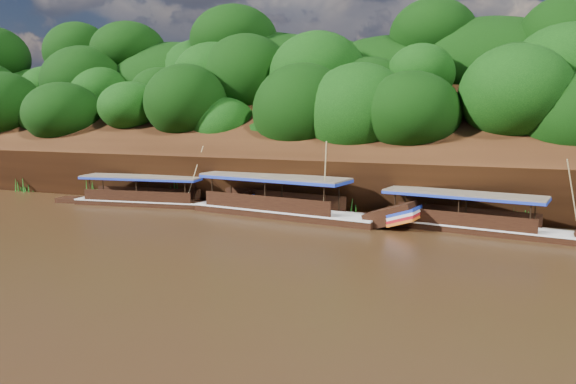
{
  "coord_description": "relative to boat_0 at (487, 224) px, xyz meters",
  "views": [
    {
      "loc": [
        11.49,
        -26.94,
        7.02
      ],
      "look_at": [
        -1.95,
        7.0,
        1.73
      ],
      "focal_mm": 35.0,
      "sensor_mm": 36.0,
      "label": 1
    }
  ],
  "objects": [
    {
      "name": "boat_1",
      "position": [
        -12.04,
        0.3,
        0.1
      ],
      "size": [
        15.86,
        4.49,
        5.69
      ],
      "rotation": [
        0.0,
        0.0,
        -0.14
      ],
      "color": "black",
      "rests_on": "ground"
    },
    {
      "name": "boat_2",
      "position": [
        -23.01,
        1.0,
        -0.01
      ],
      "size": [
        14.1,
        3.71,
        4.91
      ],
      "rotation": [
        0.0,
        0.0,
        0.14
      ],
      "color": "black",
      "rests_on": "ground"
    },
    {
      "name": "reeds",
      "position": [
        -14.11,
        2.61,
        0.39
      ],
      "size": [
        50.04,
        2.2,
        2.12
      ],
      "color": "#216E1B",
      "rests_on": "ground"
    },
    {
      "name": "ground",
      "position": [
        -10.51,
        -6.87,
        -0.51
      ],
      "size": [
        160.0,
        160.0,
        0.0
      ],
      "primitive_type": "plane",
      "color": "black",
      "rests_on": "ground"
    },
    {
      "name": "riverbank",
      "position": [
        -10.52,
        15.86,
        1.38
      ],
      "size": [
        120.0,
        30.06,
        19.4
      ],
      "color": "black",
      "rests_on": "ground"
    },
    {
      "name": "boat_0",
      "position": [
        0.0,
        0.0,
        0.0
      ],
      "size": [
        14.05,
        4.04,
        4.99
      ],
      "rotation": [
        0.0,
        0.0,
        -0.16
      ],
      "color": "black",
      "rests_on": "ground"
    }
  ]
}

